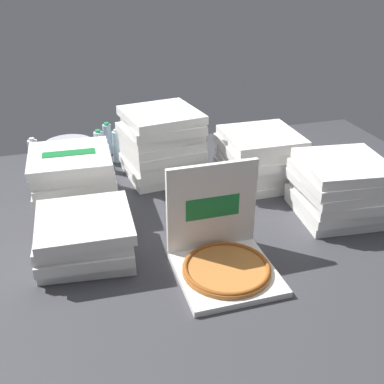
% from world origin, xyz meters
% --- Properties ---
extents(ground_plane, '(3.20, 2.40, 0.02)m').
position_xyz_m(ground_plane, '(0.00, 0.00, -0.01)').
color(ground_plane, '#38383D').
extents(open_pizza_box, '(0.40, 0.41, 0.43)m').
position_xyz_m(open_pizza_box, '(-0.01, -0.36, 0.08)').
color(open_pizza_box, white).
rests_on(open_pizza_box, ground_plane).
extents(pizza_stack_right_far, '(0.44, 0.43, 0.30)m').
position_xyz_m(pizza_stack_right_far, '(-0.56, 0.40, 0.15)').
color(pizza_stack_right_far, white).
rests_on(pizza_stack_right_far, ground_plane).
extents(pizza_stack_right_near, '(0.47, 0.47, 0.40)m').
position_xyz_m(pizza_stack_right_near, '(-0.03, 0.62, 0.20)').
color(pizza_stack_right_near, white).
rests_on(pizza_stack_right_near, ground_plane).
extents(pizza_stack_left_near, '(0.45, 0.46, 0.30)m').
position_xyz_m(pizza_stack_left_near, '(0.48, 0.37, 0.15)').
color(pizza_stack_left_near, white).
rests_on(pizza_stack_left_near, ground_plane).
extents(pizza_stack_center_far, '(0.45, 0.46, 0.20)m').
position_xyz_m(pizza_stack_center_far, '(-0.55, -0.09, 0.10)').
color(pizza_stack_center_far, white).
rests_on(pizza_stack_center_far, ground_plane).
extents(pizza_stack_left_mid, '(0.46, 0.47, 0.30)m').
position_xyz_m(pizza_stack_left_mid, '(0.72, -0.10, 0.15)').
color(pizza_stack_left_mid, white).
rests_on(pizza_stack_left_mid, ground_plane).
extents(ice_bucket, '(0.29, 0.29, 0.16)m').
position_xyz_m(ice_bucket, '(-0.55, 0.89, 0.08)').
color(ice_bucket, '#B7BABF').
rests_on(ice_bucket, ground_plane).
extents(water_bottle_0, '(0.06, 0.06, 0.21)m').
position_xyz_m(water_bottle_0, '(-0.57, 0.68, 0.10)').
color(water_bottle_0, white).
rests_on(water_bottle_0, ground_plane).
extents(water_bottle_1, '(0.06, 0.06, 0.21)m').
position_xyz_m(water_bottle_1, '(-0.35, 0.78, 0.10)').
color(water_bottle_1, silver).
rests_on(water_bottle_1, ground_plane).
extents(water_bottle_2, '(0.06, 0.06, 0.21)m').
position_xyz_m(water_bottle_2, '(-0.76, 0.90, 0.10)').
color(water_bottle_2, white).
rests_on(water_bottle_2, ground_plane).
extents(water_bottle_3, '(0.06, 0.06, 0.21)m').
position_xyz_m(water_bottle_3, '(-0.37, 0.93, 0.10)').
color(water_bottle_3, silver).
rests_on(water_bottle_3, ground_plane).
extents(water_bottle_4, '(0.06, 0.06, 0.21)m').
position_xyz_m(water_bottle_4, '(-0.71, 0.77, 0.10)').
color(water_bottle_4, silver).
rests_on(water_bottle_4, ground_plane).
extents(water_bottle_5, '(0.06, 0.06, 0.21)m').
position_xyz_m(water_bottle_5, '(-0.30, 1.05, 0.10)').
color(water_bottle_5, silver).
rests_on(water_bottle_5, ground_plane).
extents(water_bottle_6, '(0.06, 0.06, 0.21)m').
position_xyz_m(water_bottle_6, '(-0.26, 0.90, 0.10)').
color(water_bottle_6, silver).
rests_on(water_bottle_6, ground_plane).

